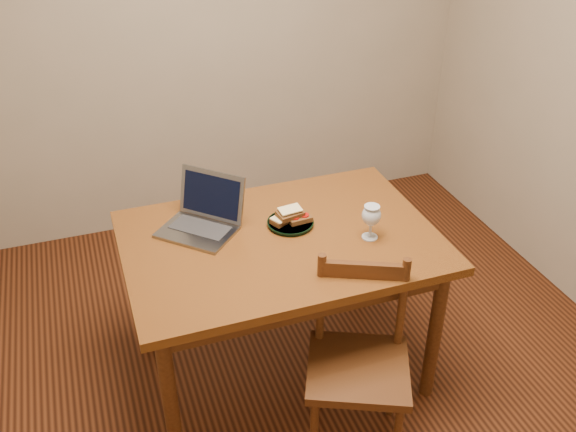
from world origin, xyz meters
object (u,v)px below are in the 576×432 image
object	(u,v)px
laptop	(204,214)
table	(281,255)
chair	(359,355)
milk_glass	(371,222)
plate	(290,223)

from	to	relation	value
laptop	table	bearing A→B (deg)	8.85
chair	milk_glass	bearing A→B (deg)	85.76
table	plate	size ratio (longest dim) A/B	6.43
laptop	milk_glass	bearing A→B (deg)	17.39
plate	laptop	world-z (taller)	laptop
plate	laptop	bearing A→B (deg)	161.78
milk_glass	table	bearing A→B (deg)	160.97
milk_glass	laptop	size ratio (longest dim) A/B	0.38
table	laptop	bearing A→B (deg)	144.67
table	plate	bearing A→B (deg)	48.09
table	milk_glass	xyz separation A→B (m)	(0.35, -0.12, 0.16)
chair	plate	distance (m)	0.63
table	laptop	distance (m)	0.37
plate	milk_glass	bearing A→B (deg)	-35.96
table	milk_glass	size ratio (longest dim) A/B	8.39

